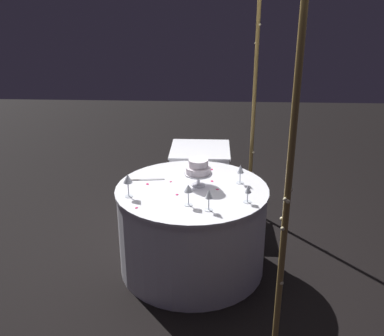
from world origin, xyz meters
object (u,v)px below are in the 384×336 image
object	(u,v)px
wine_glass_0	(188,189)
wine_glass_3	(209,195)
side_table	(200,180)
cake_knife	(144,179)
tiered_cake	(198,169)
wine_glass_4	(128,179)
wine_glass_2	(248,191)
wine_glass_1	(240,170)
main_table	(192,228)
decorative_arch	(270,74)

from	to	relation	value
wine_glass_0	wine_glass_3	distance (m)	0.16
side_table	cake_knife	distance (m)	1.04
tiered_cake	wine_glass_0	size ratio (longest dim) A/B	1.36
side_table	wine_glass_4	bearing A→B (deg)	-22.75
wine_glass_2	wine_glass_3	size ratio (longest dim) A/B	0.82
wine_glass_1	wine_glass_2	xyz separation A→B (m)	(0.35, 0.04, -0.02)
wine_glass_0	side_table	bearing A→B (deg)	178.07
tiered_cake	wine_glass_1	size ratio (longest dim) A/B	1.39
wine_glass_2	cake_knife	distance (m)	0.90
main_table	side_table	world-z (taller)	main_table
main_table	wine_glass_0	xyz separation A→B (m)	(0.30, -0.01, 0.48)
wine_glass_3	wine_glass_4	bearing A→B (deg)	-107.88
main_table	wine_glass_3	xyz separation A→B (m)	(0.37, 0.13, 0.48)
tiered_cake	wine_glass_4	distance (m)	0.56
main_table	wine_glass_0	bearing A→B (deg)	-2.13
decorative_arch	wine_glass_2	size ratio (longest dim) A/B	19.07
wine_glass_1	main_table	bearing A→B (deg)	-73.28
wine_glass_4	wine_glass_2	bearing A→B (deg)	86.40
wine_glass_0	wine_glass_2	bearing A→B (deg)	98.95
decorative_arch	main_table	bearing A→B (deg)	-90.11
main_table	wine_glass_4	world-z (taller)	wine_glass_4
tiered_cake	side_table	bearing A→B (deg)	-179.16
decorative_arch	wine_glass_1	bearing A→B (deg)	-124.41
wine_glass_3	cake_knife	distance (m)	0.75
decorative_arch	cake_knife	xyz separation A→B (m)	(-0.14, -0.94, -0.88)
decorative_arch	wine_glass_3	xyz separation A→B (m)	(0.37, -0.41, -0.77)
tiered_cake	wine_glass_0	xyz separation A→B (m)	(0.35, -0.06, -0.02)
wine_glass_4	cake_knife	size ratio (longest dim) A/B	0.61
decorative_arch	cake_knife	world-z (taller)	decorative_arch
wine_glass_0	wine_glass_1	xyz separation A→B (m)	(-0.41, 0.39, -0.01)
main_table	wine_glass_0	world-z (taller)	wine_glass_0
wine_glass_0	decorative_arch	bearing A→B (deg)	118.22
wine_glass_3	cake_knife	bearing A→B (deg)	-133.88
main_table	cake_knife	distance (m)	0.56
wine_glass_4	wine_glass_0	bearing A→B (deg)	74.94
wine_glass_3	wine_glass_4	size ratio (longest dim) A/B	0.88
wine_glass_2	decorative_arch	bearing A→B (deg)	150.38
main_table	wine_glass_3	distance (m)	0.62
tiered_cake	wine_glass_2	bearing A→B (deg)	52.73
tiered_cake	decorative_arch	bearing A→B (deg)	84.60
side_table	decorative_arch	bearing A→B (deg)	26.88
wine_glass_1	cake_knife	bearing A→B (deg)	-91.89
side_table	tiered_cake	xyz separation A→B (m)	(0.97, 0.01, 0.52)
wine_glass_2	wine_glass_1	bearing A→B (deg)	-174.14
main_table	decorative_arch	bearing A→B (deg)	89.89
wine_glass_3	wine_glass_1	bearing A→B (deg)	153.28
wine_glass_1	wine_glass_4	world-z (taller)	wine_glass_4
tiered_cake	wine_glass_2	world-z (taller)	tiered_cake
wine_glass_2	side_table	bearing A→B (deg)	-162.98
main_table	tiered_cake	distance (m)	0.51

